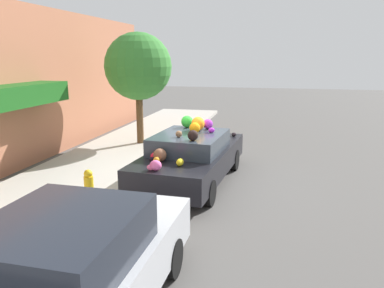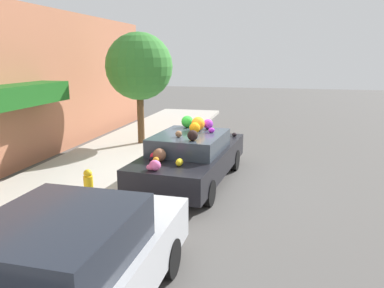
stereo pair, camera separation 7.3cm
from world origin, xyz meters
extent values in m
plane|color=#565451|center=(0.00, 0.00, 0.00)|extent=(60.00, 60.00, 0.00)
cube|color=#B2ADA3|center=(0.00, 2.70, 0.07)|extent=(24.00, 3.20, 0.14)
cube|color=#B26B4C|center=(0.00, 4.95, 2.32)|extent=(18.00, 0.30, 4.65)
cube|color=#195919|center=(-0.79, 4.35, 2.18)|extent=(3.97, 0.90, 0.55)
cylinder|color=brown|center=(3.35, 2.48, 1.08)|extent=(0.24, 0.24, 1.88)
sphere|color=#388433|center=(3.35, 2.48, 2.83)|extent=(2.30, 2.30, 2.30)
cylinder|color=gold|center=(-2.11, 1.57, 0.42)|extent=(0.20, 0.20, 0.55)
sphere|color=gold|center=(-2.11, 1.57, 0.75)|extent=(0.18, 0.18, 0.18)
cube|color=black|center=(0.00, -0.19, 0.59)|extent=(4.58, 2.15, 0.59)
cube|color=#333D47|center=(-0.18, -0.18, 1.09)|extent=(2.12, 1.74, 0.42)
cylinder|color=black|center=(1.44, 0.52, 0.29)|extent=(0.59, 0.23, 0.58)
cylinder|color=black|center=(1.31, -1.13, 0.29)|extent=(0.59, 0.23, 0.58)
cylinder|color=black|center=(-1.31, 0.74, 0.29)|extent=(0.59, 0.23, 0.58)
cylinder|color=black|center=(-1.44, -0.91, 0.29)|extent=(0.59, 0.23, 0.58)
sphere|color=orange|center=(-0.06, -0.28, 1.44)|extent=(0.33, 0.33, 0.27)
ellipsoid|color=black|center=(-1.37, 0.39, 0.94)|extent=(0.16, 0.16, 0.12)
ellipsoid|color=pink|center=(-1.97, 0.22, 0.94)|extent=(0.13, 0.17, 0.12)
sphere|color=brown|center=(-0.61, -0.02, 1.38)|extent=(0.19, 0.19, 0.15)
sphere|color=orange|center=(1.17, -0.38, 1.00)|extent=(0.33, 0.33, 0.24)
sphere|color=brown|center=(-1.29, 0.24, 1.03)|extent=(0.42, 0.42, 0.30)
ellipsoid|color=pink|center=(-1.96, 0.12, 0.99)|extent=(0.26, 0.28, 0.22)
sphere|color=orange|center=(-1.50, 0.25, 0.96)|extent=(0.19, 0.19, 0.15)
sphere|color=orange|center=(1.43, -0.27, 1.04)|extent=(0.43, 0.43, 0.31)
ellipsoid|color=purple|center=(1.79, -0.21, 0.99)|extent=(0.40, 0.39, 0.21)
sphere|color=pink|center=(1.19, -0.51, 1.03)|extent=(0.36, 0.36, 0.29)
ellipsoid|color=orange|center=(0.28, -0.29, 1.48)|extent=(0.39, 0.36, 0.36)
ellipsoid|color=blue|center=(1.56, -0.10, 1.02)|extent=(0.44, 0.45, 0.28)
ellipsoid|color=black|center=(1.11, 0.11, 1.05)|extent=(0.45, 0.42, 0.34)
sphere|color=black|center=(-0.89, -0.42, 1.43)|extent=(0.26, 0.26, 0.24)
ellipsoid|color=purple|center=(0.10, -0.67, 1.37)|extent=(0.22, 0.22, 0.13)
ellipsoid|color=yellow|center=(-1.52, -0.28, 0.96)|extent=(0.25, 0.18, 0.16)
sphere|color=purple|center=(0.56, -0.49, 1.43)|extent=(0.32, 0.32, 0.26)
sphere|color=white|center=(1.12, -0.85, 1.03)|extent=(0.40, 0.40, 0.29)
ellipsoid|color=#FE9D19|center=(1.86, -0.38, 0.94)|extent=(0.18, 0.22, 0.12)
ellipsoid|color=red|center=(-1.23, 0.34, 0.98)|extent=(0.40, 0.39, 0.19)
ellipsoid|color=brown|center=(0.91, -0.80, 1.03)|extent=(0.52, 0.51, 0.29)
ellipsoid|color=black|center=(1.77, -1.04, 0.94)|extent=(0.18, 0.16, 0.11)
sphere|color=green|center=(0.64, 0.09, 1.46)|extent=(0.45, 0.45, 0.32)
cube|color=#B7BABF|center=(-5.47, -0.03, 0.61)|extent=(4.15, 1.84, 0.65)
cube|color=#1E232D|center=(-5.63, -0.03, 1.21)|extent=(1.88, 1.59, 0.55)
cylinder|color=black|center=(-4.18, 0.77, 0.29)|extent=(0.58, 0.19, 0.58)
cylinder|color=black|center=(-4.20, -0.87, 0.29)|extent=(0.58, 0.19, 0.58)
camera|label=1|loc=(-8.95, -2.27, 3.18)|focal=35.00mm
camera|label=2|loc=(-8.94, -2.34, 3.18)|focal=35.00mm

